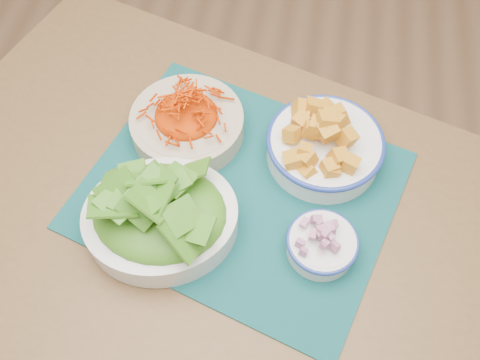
{
  "coord_description": "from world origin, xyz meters",
  "views": [
    {
      "loc": [
        0.03,
        -0.44,
        1.56
      ],
      "look_at": [
        -0.05,
        0.04,
        0.78
      ],
      "focal_mm": 40.0,
      "sensor_mm": 36.0,
      "label": 1
    }
  ],
  "objects_px": {
    "carrot_bowl": "(187,120)",
    "squash_bowl": "(326,141)",
    "lettuce_bowl": "(159,212)",
    "onion_bowl": "(322,243)",
    "placemat": "(240,190)",
    "table": "(211,234)"
  },
  "relations": [
    {
      "from": "carrot_bowl",
      "to": "onion_bowl",
      "type": "bearing_deg",
      "value": -37.16
    },
    {
      "from": "placemat",
      "to": "squash_bowl",
      "type": "xyz_separation_m",
      "value": [
        0.14,
        0.09,
        0.05
      ]
    },
    {
      "from": "carrot_bowl",
      "to": "onion_bowl",
      "type": "height_order",
      "value": "carrot_bowl"
    },
    {
      "from": "carrot_bowl",
      "to": "lettuce_bowl",
      "type": "relative_size",
      "value": 0.74
    },
    {
      "from": "placemat",
      "to": "carrot_bowl",
      "type": "distance_m",
      "value": 0.16
    },
    {
      "from": "squash_bowl",
      "to": "onion_bowl",
      "type": "distance_m",
      "value": 0.19
    },
    {
      "from": "squash_bowl",
      "to": "placemat",
      "type": "bearing_deg",
      "value": -145.64
    },
    {
      "from": "table",
      "to": "squash_bowl",
      "type": "distance_m",
      "value": 0.28
    },
    {
      "from": "placemat",
      "to": "squash_bowl",
      "type": "bearing_deg",
      "value": 51.17
    },
    {
      "from": "table",
      "to": "carrot_bowl",
      "type": "xyz_separation_m",
      "value": [
        -0.07,
        0.15,
        0.15
      ]
    },
    {
      "from": "carrot_bowl",
      "to": "squash_bowl",
      "type": "distance_m",
      "value": 0.25
    },
    {
      "from": "table",
      "to": "placemat",
      "type": "height_order",
      "value": "placemat"
    },
    {
      "from": "table",
      "to": "lettuce_bowl",
      "type": "relative_size",
      "value": 4.23
    },
    {
      "from": "table",
      "to": "lettuce_bowl",
      "type": "xyz_separation_m",
      "value": [
        -0.07,
        -0.06,
        0.17
      ]
    },
    {
      "from": "carrot_bowl",
      "to": "squash_bowl",
      "type": "height_order",
      "value": "squash_bowl"
    },
    {
      "from": "carrot_bowl",
      "to": "squash_bowl",
      "type": "relative_size",
      "value": 1.06
    },
    {
      "from": "table",
      "to": "placemat",
      "type": "xyz_separation_m",
      "value": [
        0.05,
        0.04,
        0.11
      ]
    },
    {
      "from": "carrot_bowl",
      "to": "table",
      "type": "bearing_deg",
      "value": -65.61
    },
    {
      "from": "squash_bowl",
      "to": "lettuce_bowl",
      "type": "bearing_deg",
      "value": -142.95
    },
    {
      "from": "carrot_bowl",
      "to": "onion_bowl",
      "type": "distance_m",
      "value": 0.33
    },
    {
      "from": "lettuce_bowl",
      "to": "onion_bowl",
      "type": "relative_size",
      "value": 2.1
    },
    {
      "from": "table",
      "to": "squash_bowl",
      "type": "xyz_separation_m",
      "value": [
        0.19,
        0.13,
        0.16
      ]
    }
  ]
}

